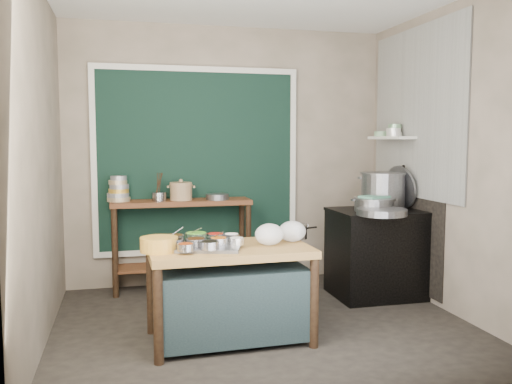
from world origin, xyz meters
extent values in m
cube|color=#2C2721|center=(0.00, 0.00, -0.01)|extent=(3.50, 3.00, 0.02)
cube|color=gray|center=(0.00, 1.51, 1.40)|extent=(3.50, 0.02, 2.80)
cube|color=gray|center=(-1.76, 0.00, 1.40)|extent=(0.02, 3.00, 2.80)
cube|color=gray|center=(1.76, 0.00, 1.40)|extent=(0.02, 3.00, 2.80)
cube|color=black|center=(-0.35, 1.47, 1.35)|extent=(2.10, 0.02, 1.90)
cube|color=#B2B2AA|center=(1.74, 0.55, 1.85)|extent=(0.02, 1.70, 1.70)
cube|color=black|center=(1.74, 0.65, 0.70)|extent=(0.01, 1.30, 1.30)
cube|color=beige|center=(1.63, 0.85, 1.60)|extent=(0.22, 0.70, 0.03)
cube|color=olive|center=(-0.35, -0.30, 0.38)|extent=(1.27, 0.75, 0.75)
cube|color=brown|center=(-0.55, 1.28, 0.47)|extent=(1.45, 0.40, 0.95)
cube|color=black|center=(1.35, 0.55, 0.42)|extent=(0.90, 0.68, 0.85)
cube|color=black|center=(1.35, 0.55, 0.86)|extent=(0.92, 0.69, 0.03)
cube|color=gray|center=(-0.55, -0.31, 0.76)|extent=(0.66, 0.55, 0.03)
cylinder|color=gray|center=(-0.79, -0.34, 0.81)|extent=(0.16, 0.16, 0.06)
cylinder|color=gray|center=(-0.43, -0.17, 0.80)|extent=(0.14, 0.14, 0.06)
cylinder|color=gray|center=(-0.31, -0.19, 0.80)|extent=(0.13, 0.13, 0.06)
cylinder|color=gray|center=(-0.59, -0.16, 0.81)|extent=(0.18, 0.18, 0.07)
cylinder|color=gray|center=(-0.53, -0.48, 0.80)|extent=(0.14, 0.14, 0.06)
cylinder|color=gray|center=(-0.44, -0.35, 0.80)|extent=(0.14, 0.14, 0.06)
cylinder|color=gray|center=(-0.71, -0.49, 0.80)|extent=(0.13, 0.13, 0.05)
cylinder|color=silver|center=(-0.30, -0.35, 0.80)|extent=(0.12, 0.12, 0.05)
cylinder|color=gray|center=(-0.76, -0.17, 0.81)|extent=(0.15, 0.15, 0.06)
cylinder|color=gray|center=(-0.61, -0.36, 0.81)|extent=(0.15, 0.15, 0.06)
cylinder|color=gold|center=(-0.89, -0.35, 0.80)|extent=(0.31, 0.31, 0.11)
ellipsoid|color=white|center=(-0.03, -0.32, 0.84)|extent=(0.28, 0.26, 0.17)
ellipsoid|color=white|center=(0.19, -0.22, 0.84)|extent=(0.26, 0.24, 0.17)
cylinder|color=tan|center=(-1.18, 1.31, 0.97)|extent=(0.23, 0.23, 0.04)
cylinder|color=gray|center=(-1.18, 1.31, 1.02)|extent=(0.22, 0.22, 0.04)
cylinder|color=gold|center=(-1.18, 1.31, 1.06)|extent=(0.20, 0.20, 0.04)
cylinder|color=gray|center=(-1.18, 1.31, 1.10)|extent=(0.19, 0.19, 0.04)
cylinder|color=tan|center=(-1.18, 1.31, 1.15)|extent=(0.18, 0.18, 0.04)
cylinder|color=gray|center=(-1.18, 1.31, 1.19)|extent=(0.17, 0.17, 0.04)
cylinder|color=gray|center=(-0.78, 1.25, 1.00)|extent=(0.18, 0.18, 0.09)
cylinder|color=gray|center=(-0.18, 1.23, 0.98)|extent=(0.31, 0.31, 0.06)
cylinder|color=gray|center=(1.64, 0.64, 1.10)|extent=(0.18, 0.46, 0.44)
cube|color=#4C8675|center=(1.25, 0.45, 1.02)|extent=(0.31, 0.27, 0.02)
cylinder|color=gray|center=(1.19, 0.18, 0.91)|extent=(0.59, 0.59, 0.06)
cylinder|color=silver|center=(1.63, 0.81, 1.64)|extent=(0.16, 0.16, 0.04)
cylinder|color=silver|center=(1.63, 0.81, 1.68)|extent=(0.15, 0.15, 0.04)
cylinder|color=gray|center=(1.63, 0.81, 1.72)|extent=(0.14, 0.14, 0.04)
cylinder|color=gray|center=(1.63, 1.09, 1.64)|extent=(0.16, 0.16, 0.06)
camera|label=1|loc=(-1.14, -4.38, 1.58)|focal=38.00mm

